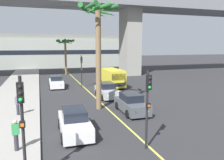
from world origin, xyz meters
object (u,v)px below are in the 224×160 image
Objects in this scene: car_queue_fourth at (107,91)px; traffic_light_left_sidewalk_corner at (22,116)px; traffic_light_median_near at (148,99)px; palm_tree_near_median at (98,28)px; car_queue_second at (131,104)px; traffic_light_median_far at (82,67)px; pedestrian_mid_block at (18,104)px; palm_tree_mid_median at (65,46)px; car_queue_third at (74,123)px; pedestrian_near_crosswalk at (16,134)px; delivery_van at (112,77)px; car_queue_front at (56,82)px.

traffic_light_left_sidewalk_corner is at bearing -118.46° from car_queue_fourth.
palm_tree_near_median is (-0.45, 8.16, 4.13)m from traffic_light_median_near.
palm_tree_near_median reaches higher than car_queue_second.
car_queue_second is at bearing -86.47° from car_queue_fourth.
traffic_light_median_far is 12.73m from pedestrian_mid_block.
traffic_light_median_near is at bearing -96.85° from car_queue_fourth.
palm_tree_near_median is 24.54m from palm_tree_mid_median.
traffic_light_median_far is at bearing 77.88° from car_queue_third.
traffic_light_median_near is 2.59× the size of pedestrian_near_crosswalk.
car_queue_fourth is 0.78× the size of delivery_van.
car_queue_second is at bearing -69.03° from car_queue_front.
pedestrian_mid_block is (-10.73, -9.66, -0.29)m from delivery_van.
palm_tree_mid_median reaches higher than car_queue_third.
car_queue_second is 6.89m from traffic_light_median_near.
palm_tree_near_median is 5.48× the size of pedestrian_mid_block.
pedestrian_near_crosswalk is (-6.07, -31.01, -4.42)m from palm_tree_mid_median.
delivery_van is 3.26× the size of pedestrian_mid_block.
pedestrian_near_crosswalk is at bearing -150.56° from car_queue_second.
pedestrian_near_crosswalk reaches higher than car_queue_front.
palm_tree_near_median is at bearing -115.67° from car_queue_fourth.
car_queue_front is 0.98× the size of traffic_light_left_sidewalk_corner.
traffic_light_left_sidewalk_corner is at bearing -97.32° from car_queue_front.
car_queue_front is 19.83m from traffic_light_median_near.
pedestrian_near_crosswalk is (-6.04, -6.51, -5.84)m from palm_tree_near_median.
traffic_light_median_near is 18.56m from traffic_light_median_far.
pedestrian_mid_block is at bearing 127.46° from car_queue_third.
car_queue_fourth is at bearing -77.01° from traffic_light_median_far.
traffic_light_left_sidewalk_corner is at bearing -119.58° from palm_tree_near_median.
palm_tree_mid_median is (-4.23, 15.00, 4.13)m from delivery_van.
palm_tree_mid_median reaches higher than traffic_light_left_sidewalk_corner.
traffic_light_median_far is 2.59× the size of pedestrian_near_crosswalk.
car_queue_second is 8.90m from pedestrian_mid_block.
pedestrian_near_crosswalk is (-6.47, -16.91, -1.72)m from traffic_light_median_far.
traffic_light_median_near is at bearing -105.98° from car_queue_second.
car_queue_front is 21.17m from traffic_light_left_sidewalk_corner.
car_queue_front is 2.55× the size of pedestrian_mid_block.
car_queue_third is (-5.12, -3.07, 0.00)m from car_queue_second.
car_queue_third is at bearing -116.32° from delivery_van.
pedestrian_mid_block is (-8.74, 1.65, 0.28)m from car_queue_second.
palm_tree_mid_median is at bearing 105.76° from delivery_van.
palm_tree_near_median reaches higher than car_queue_fourth.
traffic_light_left_sidewalk_corner is 6.07m from traffic_light_median_near.
palm_tree_mid_median reaches higher than car_queue_second.
car_queue_fourth is 9.35m from pedestrian_mid_block.
traffic_light_median_far is (-1.48, 6.42, 1.99)m from car_queue_fourth.
palm_tree_near_median is at bearing 59.73° from car_queue_third.
traffic_light_median_far is 14.36m from palm_tree_mid_median.
car_queue_fourth is 7.55m from palm_tree_near_median.
palm_tree_mid_median is (2.79, 13.20, 4.70)m from car_queue_front.
palm_tree_mid_median reaches higher than traffic_light_median_near.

